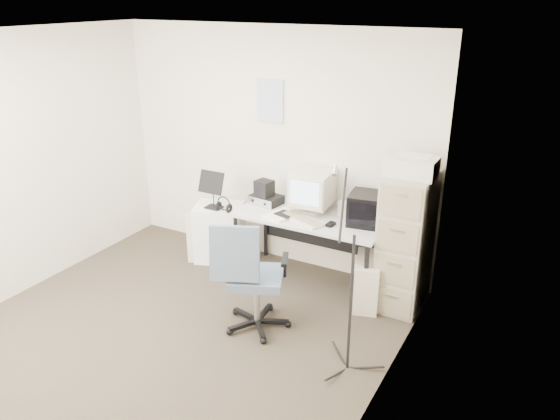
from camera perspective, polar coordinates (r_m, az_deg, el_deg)
The scene contains 23 objects.
floor at distance 4.97m, azimuth -11.16°, elevation -12.77°, with size 3.60×3.60×0.01m, color #2C261D.
ceiling at distance 4.13m, azimuth -13.77°, elevation 17.31°, with size 3.60×3.60×0.01m, color white.
wall_back at distance 5.79m, azimuth -0.75°, elevation 6.47°, with size 3.60×0.02×2.50m, color beige.
wall_left at distance 5.69m, azimuth -26.32°, elevation 3.90°, with size 0.02×3.60×2.50m, color beige.
wall_right at distance 3.56m, azimuth 10.43°, elevation -4.08°, with size 0.02×3.60×2.50m, color beige.
wall_calendar at distance 5.68m, azimuth -1.02°, elevation 11.34°, with size 0.30×0.02×0.44m, color white.
filing_cabinet at distance 5.16m, azimuth 13.00°, elevation -3.21°, with size 0.40×0.60×1.30m, color beige.
printer at distance 4.86m, azimuth 13.57°, elevation 4.46°, with size 0.44×0.30×0.17m, color beige.
desk at distance 5.54m, azimuth 3.21°, elevation -4.08°, with size 1.50×0.70×0.73m, color beige.
crt_monitor at distance 5.44m, azimuth 3.42°, elevation 1.94°, with size 0.37×0.39×0.41m, color beige.
crt_tv at distance 5.22m, azimuth 9.08°, elevation 0.14°, with size 0.33×0.35×0.30m, color black.
desk_speaker at distance 5.40m, azimuth 6.54°, elevation 0.18°, with size 0.08×0.08×0.15m, color beige.
keyboard at distance 5.26m, azimuth 2.31°, elevation -1.00°, with size 0.48×0.17×0.03m, color beige.
mouse at distance 5.17m, azimuth 5.32°, elevation -1.50°, with size 0.06×0.10×0.03m, color black.
radio_receiver at distance 5.68m, azimuth -1.43°, elevation 1.13°, with size 0.31×0.22×0.09m, color black.
radio_speaker at distance 5.63m, azimuth -1.66°, elevation 2.30°, with size 0.17×0.15×0.17m, color black.
papers at distance 5.37m, azimuth 0.20°, elevation -0.51°, with size 0.23×0.32×0.02m, color white.
pc_tower at distance 5.28m, azimuth 9.10°, elevation -7.36°, with size 0.22×0.50×0.47m, color beige.
office_chair at distance 4.74m, azimuth -2.47°, elevation -6.86°, with size 0.59×0.59×1.02m, color slate.
side_cart at distance 6.06m, azimuth -6.31°, elevation -2.32°, with size 0.51×0.41×0.63m, color white.
music_stand at distance 5.81m, azimuth -7.00°, elevation 2.16°, with size 0.29×0.15×0.42m, color black.
headphones at distance 5.76m, azimuth -5.89°, elevation 0.38°, with size 0.18×0.18×0.03m, color black.
mic_stand at distance 4.14m, azimuth 7.51°, elevation -7.67°, with size 0.02×0.02×1.52m, color black.
Camera 1 is at (2.74, -3.07, 2.78)m, focal length 35.00 mm.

